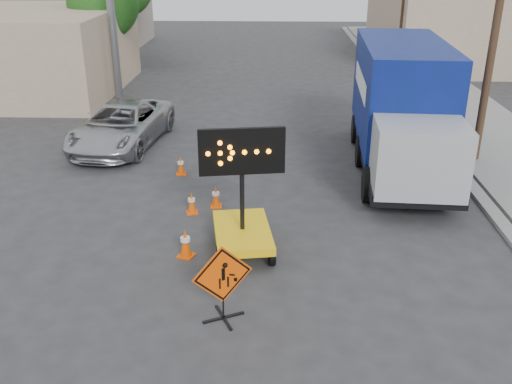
# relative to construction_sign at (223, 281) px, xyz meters

# --- Properties ---
(ground) EXTENTS (100.00, 100.00, 0.00)m
(ground) POSITION_rel_construction_sign_xyz_m (-0.08, -0.67, -0.88)
(ground) COLOR #2D2D30
(ground) RESTS_ON ground
(curb_right) EXTENTS (0.40, 60.00, 0.12)m
(curb_right) POSITION_rel_construction_sign_xyz_m (7.12, 14.33, -0.82)
(curb_right) COLOR gray
(curb_right) RESTS_ON ground
(sidewalk_right) EXTENTS (4.00, 60.00, 0.15)m
(sidewalk_right) POSITION_rel_construction_sign_xyz_m (9.42, 14.33, -0.80)
(sidewalk_right) COLOR gray
(sidewalk_right) RESTS_ON ground
(storefront_left_far) EXTENTS (12.00, 10.00, 4.40)m
(storefront_left_far) POSITION_rel_construction_sign_xyz_m (-15.08, 33.33, 1.32)
(storefront_left_far) COLOR gray
(storefront_left_far) RESTS_ON ground
(building_right_far) EXTENTS (10.00, 14.00, 4.60)m
(building_right_far) POSITION_rel_construction_sign_xyz_m (12.92, 29.33, 1.42)
(building_right_far) COLOR tan
(building_right_far) RESTS_ON ground
(utility_pole_near) EXTENTS (1.80, 0.26, 9.00)m
(utility_pole_near) POSITION_rel_construction_sign_xyz_m (7.92, 9.33, 3.81)
(utility_pole_near) COLOR #442C1D
(utility_pole_near) RESTS_ON ground
(tree_left_near) EXTENTS (3.71, 3.71, 6.03)m
(tree_left_near) POSITION_rel_construction_sign_xyz_m (-8.08, 21.33, 3.29)
(tree_left_near) COLOR #442C1D
(tree_left_near) RESTS_ON ground
(construction_sign) EXTENTS (1.14, 0.83, 1.66)m
(construction_sign) POSITION_rel_construction_sign_xyz_m (0.00, 0.00, 0.00)
(construction_sign) COLOR black
(construction_sign) RESTS_ON ground
(arrow_board) EXTENTS (1.99, 2.40, 3.16)m
(arrow_board) POSITION_rel_construction_sign_xyz_m (0.23, 2.83, -0.17)
(arrow_board) COLOR yellow
(arrow_board) RESTS_ON ground
(pickup_truck) EXTENTS (3.34, 6.00, 1.59)m
(pickup_truck) POSITION_rel_construction_sign_xyz_m (-4.73, 10.70, -0.08)
(pickup_truck) COLOR #B3B6BA
(pickup_truck) RESTS_ON ground
(box_truck) EXTENTS (3.15, 8.72, 4.07)m
(box_truck) POSITION_rel_construction_sign_xyz_m (5.11, 8.76, 0.97)
(box_truck) COLOR black
(box_truck) RESTS_ON ground
(cone_a) EXTENTS (0.48, 0.48, 0.73)m
(cone_a) POSITION_rel_construction_sign_xyz_m (-1.13, 2.48, -0.51)
(cone_a) COLOR #F44E05
(cone_a) RESTS_ON ground
(cone_b) EXTENTS (0.38, 0.38, 0.63)m
(cone_b) POSITION_rel_construction_sign_xyz_m (-1.32, 4.92, -0.56)
(cone_b) COLOR #F44E05
(cone_b) RESTS_ON ground
(cone_c) EXTENTS (0.35, 0.35, 0.65)m
(cone_c) POSITION_rel_construction_sign_xyz_m (-0.68, 5.35, -0.55)
(cone_c) COLOR #F44E05
(cone_c) RESTS_ON ground
(cone_d) EXTENTS (0.37, 0.37, 0.63)m
(cone_d) POSITION_rel_construction_sign_xyz_m (-2.09, 7.85, -0.56)
(cone_d) COLOR #F44E05
(cone_d) RESTS_ON ground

